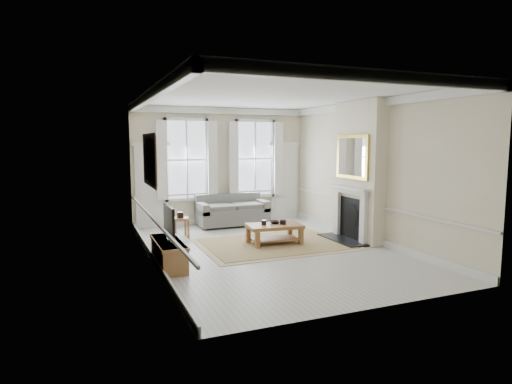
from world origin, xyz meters
name	(u,v)px	position (x,y,z in m)	size (l,w,h in m)	color
floor	(271,251)	(0.00, 0.00, 0.00)	(7.20, 7.20, 0.00)	#B7B5AD
ceiling	(272,95)	(0.00, 0.00, 3.40)	(7.20, 7.20, 0.00)	white
back_wall	(222,166)	(0.00, 3.60, 1.70)	(5.20, 5.20, 0.00)	beige
left_wall	(150,178)	(-2.60, 0.00, 1.70)	(7.20, 7.20, 0.00)	beige
right_wall	(370,171)	(2.60, 0.00, 1.70)	(7.20, 7.20, 0.00)	beige
window_left	(187,160)	(-1.05, 3.55, 1.90)	(1.26, 0.20, 2.20)	#B2BCC6
window_right	(255,159)	(1.05, 3.55, 1.90)	(1.26, 0.20, 2.20)	#B2BCC6
door_left	(152,187)	(-2.05, 3.56, 1.15)	(0.90, 0.08, 2.30)	silver
door_right	(284,182)	(2.05, 3.56, 1.15)	(0.90, 0.08, 2.30)	silver
painting	(149,160)	(-2.56, 0.30, 2.05)	(0.05, 1.66, 1.06)	#AF791E
chimney_breast	(359,171)	(2.43, 0.20, 1.70)	(0.35, 1.70, 3.38)	beige
hearth	(342,240)	(2.00, 0.20, 0.03)	(0.55, 1.50, 0.05)	black
fireplace	(350,211)	(2.20, 0.20, 0.73)	(0.21, 1.45, 1.33)	silver
mirror	(352,157)	(2.21, 0.20, 2.05)	(0.06, 1.26, 1.06)	gold
sofa	(232,212)	(0.14, 3.11, 0.37)	(2.00, 0.97, 0.89)	#565654
side_table	(180,222)	(-1.58, 2.12, 0.40)	(0.49, 0.49, 0.50)	brown
rug	(274,244)	(0.32, 0.52, 0.01)	(3.50, 2.60, 0.02)	olive
coffee_table	(274,228)	(0.32, 0.52, 0.39)	(1.33, 0.86, 0.47)	brown
ceramic_pot_a	(264,222)	(0.07, 0.57, 0.53)	(0.11, 0.11, 0.11)	black
ceramic_pot_b	(283,222)	(0.52, 0.47, 0.53)	(0.15, 0.15, 0.10)	black
bowl	(275,222)	(0.37, 0.62, 0.51)	(0.25, 0.25, 0.06)	black
tv_stand	(169,254)	(-2.34, -0.37, 0.26)	(0.46, 1.44, 0.51)	brown
tv	(169,220)	(-2.32, -0.37, 0.91)	(0.08, 0.90, 0.68)	black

